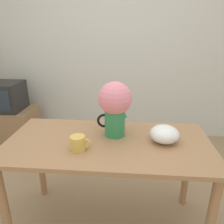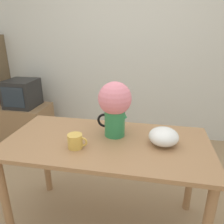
{
  "view_description": "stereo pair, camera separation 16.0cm",
  "coord_description": "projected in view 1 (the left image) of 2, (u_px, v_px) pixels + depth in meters",
  "views": [
    {
      "loc": [
        0.2,
        -1.27,
        1.55
      ],
      "look_at": [
        0.07,
        0.22,
        0.98
      ],
      "focal_mm": 35.0,
      "sensor_mm": 36.0,
      "label": 1
    },
    {
      "loc": [
        0.36,
        -1.25,
        1.55
      ],
      "look_at": [
        0.07,
        0.22,
        0.98
      ],
      "focal_mm": 35.0,
      "sensor_mm": 36.0,
      "label": 2
    }
  ],
  "objects": [
    {
      "name": "wall_back",
      "position": [
        117.0,
        48.0,
        3.06
      ],
      "size": [
        8.0,
        0.05,
        2.6
      ],
      "color": "silver",
      "rests_on": "ground_plane"
    },
    {
      "name": "table",
      "position": [
        108.0,
        155.0,
        1.62
      ],
      "size": [
        1.48,
        0.73,
        0.79
      ],
      "color": "#A3754C",
      "rests_on": "ground_plane"
    },
    {
      "name": "coffee_mug",
      "position": [
        78.0,
        143.0,
        1.45
      ],
      "size": [
        0.14,
        0.1,
        0.1
      ],
      "color": "gold",
      "rests_on": "table"
    },
    {
      "name": "flower_vase",
      "position": [
        115.0,
        105.0,
        1.58
      ],
      "size": [
        0.26,
        0.24,
        0.41
      ],
      "color": "#2D844C",
      "rests_on": "table"
    },
    {
      "name": "tv_stand",
      "position": [
        12.0,
        126.0,
        3.11
      ],
      "size": [
        0.67,
        0.5,
        0.51
      ],
      "color": "#8E6B47",
      "rests_on": "ground_plane"
    },
    {
      "name": "white_bowl",
      "position": [
        164.0,
        134.0,
        1.54
      ],
      "size": [
        0.21,
        0.21,
        0.12
      ],
      "color": "white",
      "rests_on": "table"
    },
    {
      "name": "tv_set",
      "position": [
        7.0,
        96.0,
        2.95
      ],
      "size": [
        0.41,
        0.42,
        0.38
      ],
      "color": "black",
      "rests_on": "tv_stand"
    }
  ]
}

